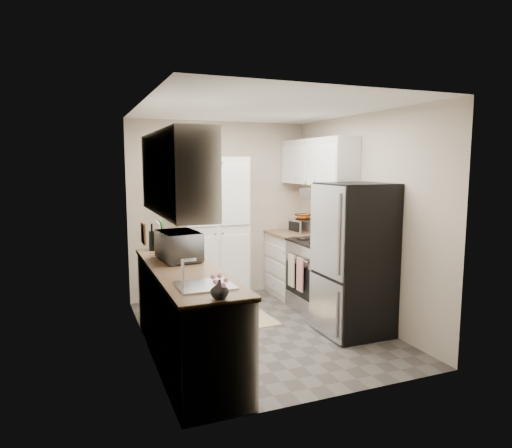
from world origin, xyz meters
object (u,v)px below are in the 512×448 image
Objects in this scene: pantry_cabinet at (213,230)px; wine_bottle at (152,238)px; toaster_oven at (302,226)px; electric_range at (321,275)px; microwave at (179,246)px; refrigerator at (354,259)px.

pantry_cabinet reaches higher than wine_bottle.
electric_range is at bearing -106.12° from toaster_oven.
wine_bottle is at bearing -141.34° from pantry_cabinet.
pantry_cabinet reaches higher than microwave.
microwave is (-1.94, -0.46, 0.59)m from electric_range.
pantry_cabinet is 6.02× the size of toaster_oven.
wine_bottle is at bearing 175.32° from electric_range.
electric_range is at bearing 87.52° from refrigerator.
refrigerator reaches higher than microwave.
microwave is at bearing -166.69° from electric_range.
electric_range is at bearing -83.16° from microwave.
pantry_cabinet is 1.21m from wine_bottle.
toaster_oven is at bearing -65.91° from microwave.
refrigerator is 3.14× the size of microwave.
pantry_cabinet is 1.58m from electric_range.
refrigerator is 5.12× the size of toaster_oven.
refrigerator is 1.57m from toaster_oven.
refrigerator is at bearing -106.65° from microwave.
pantry_cabinet reaches higher than toaster_oven.
microwave is 0.66m from wine_bottle.
wine_bottle is (-0.18, 0.63, -0.01)m from microwave.
electric_range is 2.09× the size of microwave.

